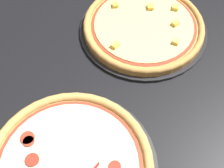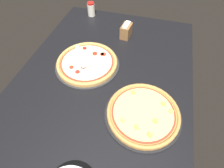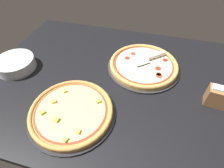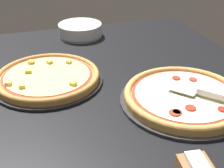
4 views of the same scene
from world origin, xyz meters
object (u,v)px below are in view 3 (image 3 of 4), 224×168
Objects in this scene: napkin_holder at (219,97)px; plate_stack at (16,64)px; serving_spatula at (153,56)px; pizza_back at (71,111)px; pizza_front at (144,64)px.

plate_stack is at bearing 1.18° from napkin_holder.
napkin_holder reaches higher than serving_spatula.
pizza_back is 49.22cm from plate_stack.
napkin_holder is (-108.33, -2.23, 1.94)cm from plate_stack.
napkin_holder is (-37.02, 17.33, 2.61)cm from pizza_front.
pizza_front is 73.95cm from plate_stack.
plate_stack is (71.31, 19.56, 0.67)cm from pizza_front.
serving_spatula reaches higher than pizza_back.
serving_spatula is 40.18cm from napkin_holder.
serving_spatula is (-31.36, -47.04, 2.43)cm from pizza_back.
pizza_back is at bearing 20.27° from napkin_holder.
pizza_front is 1.04× the size of pizza_back.
napkin_holder reaches higher than pizza_front.
plate_stack reaches higher than pizza_back.
pizza_back is (26.99, 40.97, -0.10)cm from pizza_front.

